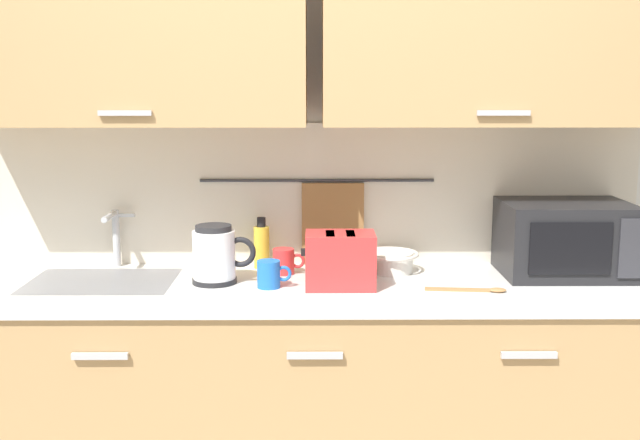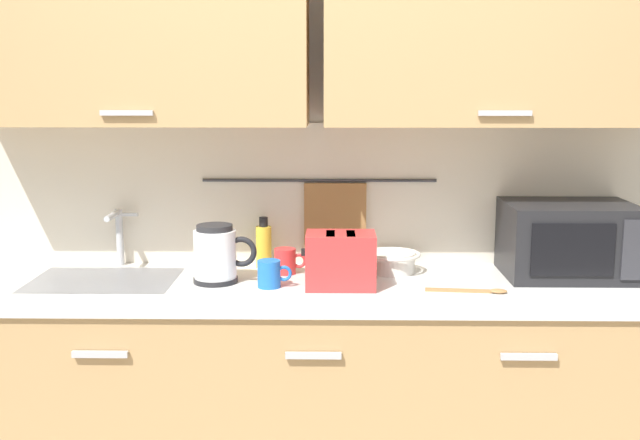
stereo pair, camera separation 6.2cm
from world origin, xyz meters
name	(u,v)px [view 1 (the left image)]	position (x,y,z in m)	size (l,w,h in m)	color
counter_unit	(313,400)	(-0.01, 0.30, 0.46)	(2.53, 0.64, 0.90)	tan
back_wall_assembly	(315,104)	(0.00, 0.53, 1.52)	(3.70, 0.41, 2.50)	silver
sink_faucet	(116,231)	(-0.76, 0.53, 1.04)	(0.09, 0.17, 0.22)	#B2B5BA
microwave	(566,239)	(0.92, 0.41, 1.04)	(0.46, 0.35, 0.27)	black
electric_kettle	(216,255)	(-0.35, 0.30, 1.00)	(0.23, 0.16, 0.21)	black
dish_soap_bottle	(262,246)	(-0.20, 0.52, 0.99)	(0.06, 0.06, 0.20)	yellow
mug_near_sink	(270,274)	(-0.16, 0.23, 0.95)	(0.12, 0.08, 0.09)	blue
mixing_bowl	(391,260)	(0.28, 0.45, 0.94)	(0.21, 0.21, 0.08)	silver
toaster	(341,260)	(0.09, 0.24, 1.00)	(0.26, 0.17, 0.19)	red
mug_by_kettle	(285,261)	(-0.11, 0.42, 0.95)	(0.12, 0.08, 0.09)	red
wooden_spoon	(477,290)	(0.55, 0.17, 0.91)	(0.28, 0.06, 0.01)	#9E7042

